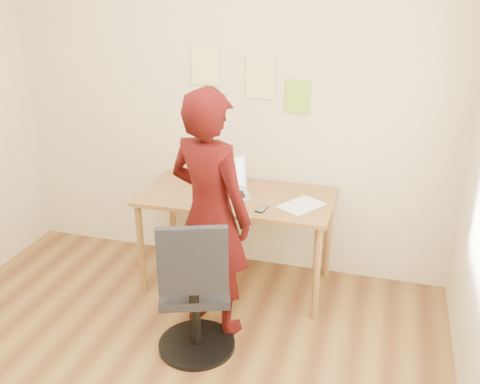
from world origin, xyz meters
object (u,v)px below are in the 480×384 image
(desk, at_px, (237,206))
(office_chair, at_px, (195,298))
(person, at_px, (210,215))
(phone, at_px, (262,209))
(laptop, at_px, (225,187))

(desk, xyz_separation_m, office_chair, (-0.01, -0.87, -0.25))
(office_chair, bearing_deg, person, 70.87)
(desk, distance_m, phone, 0.33)
(office_chair, xyz_separation_m, person, (-0.01, 0.33, 0.41))
(laptop, height_order, office_chair, laptop)
(laptop, bearing_deg, phone, -56.05)
(desk, bearing_deg, office_chair, -90.61)
(laptop, xyz_separation_m, person, (0.07, -0.53, 0.03))
(laptop, distance_m, person, 0.54)
(desk, relative_size, phone, 11.93)
(laptop, distance_m, office_chair, 0.95)
(laptop, xyz_separation_m, phone, (0.33, -0.20, -0.05))
(laptop, xyz_separation_m, office_chair, (0.08, -0.86, -0.39))
(laptop, bearing_deg, person, -106.82)
(laptop, height_order, phone, laptop)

